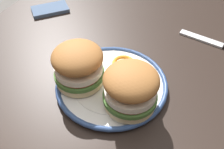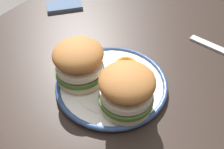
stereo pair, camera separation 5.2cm
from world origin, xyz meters
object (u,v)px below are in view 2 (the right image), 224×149
Objects in this scene: sandwich_half_right at (79,62)px; sandwich_half_left at (127,89)px; dining_table at (109,108)px; dinner_plate at (112,83)px.

sandwich_half_left is at bearing -95.69° from sandwich_half_right.
dining_table is at bearing 59.55° from sandwich_half_left.
sandwich_half_right is at bearing 113.93° from dining_table.
sandwich_half_right is (-0.03, 0.06, 0.16)m from dining_table.
dinner_plate is 2.06× the size of sandwich_half_right.
dinner_plate is (0.00, -0.01, 0.10)m from dining_table.
dining_table is 4.62× the size of dinner_plate.
dinner_plate is at bearing 55.59° from sandwich_half_left.
sandwich_half_left is at bearing -124.41° from dinner_plate.
dining_table is 9.84× the size of sandwich_half_left.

